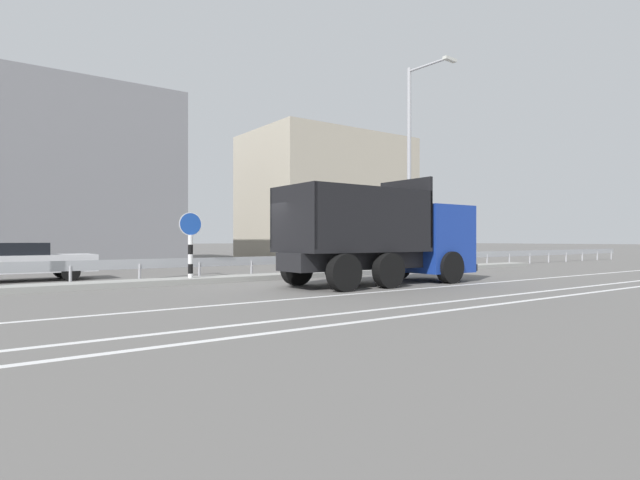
% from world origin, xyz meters
% --- Properties ---
extents(ground_plane, '(320.00, 320.00, 0.00)m').
position_xyz_m(ground_plane, '(0.00, 0.00, 0.00)').
color(ground_plane, '#605E5B').
extents(lane_strip_0, '(60.77, 0.16, 0.01)m').
position_xyz_m(lane_strip_0, '(2.94, -3.27, 0.00)').
color(lane_strip_0, silver).
rests_on(lane_strip_0, ground_plane).
extents(lane_strip_1, '(60.77, 0.16, 0.01)m').
position_xyz_m(lane_strip_1, '(2.94, -5.79, 0.00)').
color(lane_strip_1, silver).
rests_on(lane_strip_1, ground_plane).
extents(lane_strip_2, '(60.77, 0.16, 0.01)m').
position_xyz_m(lane_strip_2, '(2.94, -6.72, 0.00)').
color(lane_strip_2, silver).
rests_on(lane_strip_2, ground_plane).
extents(median_island, '(33.42, 1.10, 0.18)m').
position_xyz_m(median_island, '(0.00, 2.32, 0.09)').
color(median_island, gray).
rests_on(median_island, ground_plane).
extents(median_guardrail, '(60.77, 0.09, 0.78)m').
position_xyz_m(median_guardrail, '(-0.00, 3.53, 0.57)').
color(median_guardrail, '#9EA0A5').
rests_on(median_guardrail, ground_plane).
extents(dump_truck, '(6.93, 2.69, 3.42)m').
position_xyz_m(dump_truck, '(3.88, -1.46, 1.31)').
color(dump_truck, '#19389E').
rests_on(dump_truck, ground_plane).
extents(median_road_sign, '(0.77, 0.16, 2.32)m').
position_xyz_m(median_road_sign, '(-1.83, 2.32, 1.23)').
color(median_road_sign, white).
rests_on(median_road_sign, ground_plane).
extents(street_lamp_2, '(0.71, 2.37, 9.01)m').
position_xyz_m(street_lamp_2, '(8.17, 2.06, 5.01)').
color(street_lamp_2, '#ADADB2').
rests_on(street_lamp_2, ground_plane).
extents(parked_car_3, '(4.75, 1.96, 1.32)m').
position_xyz_m(parked_car_3, '(-6.34, 6.50, 0.69)').
color(parked_car_3, silver).
rests_on(parked_car_3, ground_plane).
extents(background_building_1, '(12.64, 8.68, 9.79)m').
position_xyz_m(background_building_1, '(16.47, 19.56, 4.90)').
color(background_building_1, '#B7AD99').
rests_on(background_building_1, ground_plane).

